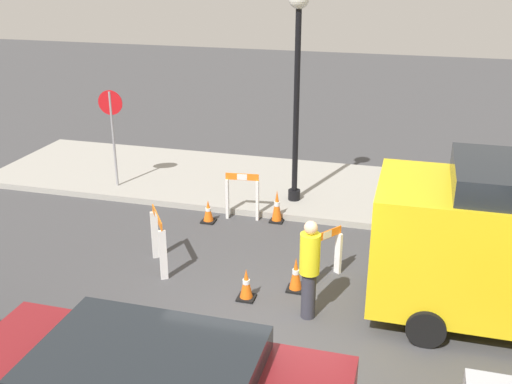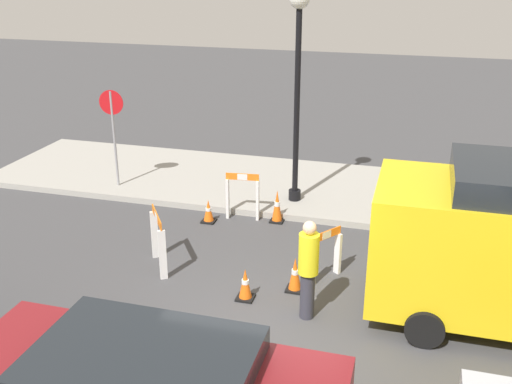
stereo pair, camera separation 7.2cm
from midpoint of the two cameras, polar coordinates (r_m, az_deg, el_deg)
name	(u,v)px [view 1 (the left image)]	position (r m, az deg, el deg)	size (l,w,h in m)	color
ground_plane	(272,342)	(9.49, 1.33, -14.12)	(60.00, 60.00, 0.00)	#424244
sidewalk_slab	(334,191)	(15.07, 7.34, 0.13)	(18.00, 3.88, 0.15)	#9E9B93
streetlamp_post	(297,69)	(13.38, 3.80, 11.64)	(0.44, 0.44, 4.78)	black
stop_sign	(112,123)	(15.02, -13.68, 6.40)	(0.60, 0.10, 2.42)	gray
barricade_0	(158,238)	(11.36, -9.45, -4.39)	(0.64, 0.86, 1.13)	white
barricade_1	(326,254)	(10.97, 6.50, -5.84)	(0.52, 0.66, 0.96)	white
barricade_2	(242,195)	(13.33, -1.47, -0.30)	(0.75, 0.22, 1.08)	white
traffic_cone_0	(246,285)	(10.39, -1.14, -8.81)	(0.30, 0.30, 0.58)	black
traffic_cone_1	(208,212)	(13.33, -4.72, -1.87)	(0.30, 0.30, 0.52)	black
traffic_cone_2	(296,275)	(10.65, 3.61, -7.86)	(0.30, 0.30, 0.64)	black
traffic_cone_3	(277,207)	(13.26, 1.85, -1.39)	(0.30, 0.30, 0.75)	black
person_worker	(309,266)	(9.63, 4.90, -7.07)	(0.46, 0.46, 1.72)	#33333D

